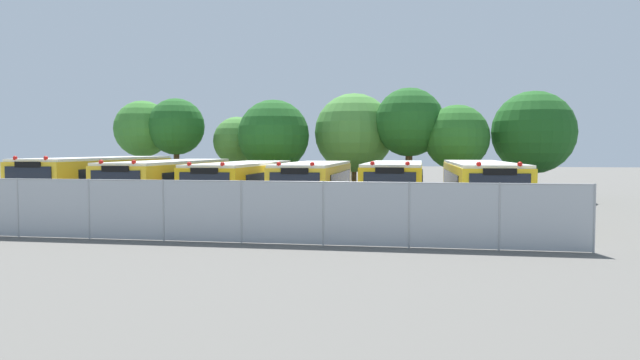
{
  "coord_description": "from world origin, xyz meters",
  "views": [
    {
      "loc": [
        6.66,
        -27.11,
        3.02
      ],
      "look_at": [
        1.95,
        0.0,
        1.6
      ],
      "focal_mm": 33.46,
      "sensor_mm": 36.0,
      "label": 1
    }
  ],
  "objects_px": {
    "school_bus_4": "(395,186)",
    "tree_5": "(412,121)",
    "school_bus_5": "(480,187)",
    "school_bus_1": "(171,183)",
    "school_bus_3": "(314,186)",
    "tree_3": "(275,136)",
    "tree_7": "(536,132)",
    "school_bus_0": "(102,181)",
    "tree_4": "(355,133)",
    "tree_1": "(176,127)",
    "tree_2": "(237,141)",
    "tree_0": "(143,128)",
    "tree_6": "(457,137)",
    "school_bus_2": "(243,185)"
  },
  "relations": [
    {
      "from": "school_bus_5",
      "to": "tree_5",
      "type": "relative_size",
      "value": 1.67
    },
    {
      "from": "school_bus_1",
      "to": "tree_3",
      "type": "height_order",
      "value": "tree_3"
    },
    {
      "from": "school_bus_0",
      "to": "tree_4",
      "type": "bearing_deg",
      "value": -138.28
    },
    {
      "from": "school_bus_1",
      "to": "school_bus_5",
      "type": "height_order",
      "value": "school_bus_1"
    },
    {
      "from": "tree_4",
      "to": "tree_7",
      "type": "distance_m",
      "value": 10.95
    },
    {
      "from": "tree_2",
      "to": "tree_4",
      "type": "relative_size",
      "value": 0.78
    },
    {
      "from": "school_bus_1",
      "to": "tree_6",
      "type": "distance_m",
      "value": 16.97
    },
    {
      "from": "tree_5",
      "to": "tree_7",
      "type": "xyz_separation_m",
      "value": [
        7.35,
        0.57,
        -0.68
      ]
    },
    {
      "from": "school_bus_2",
      "to": "tree_1",
      "type": "height_order",
      "value": "tree_1"
    },
    {
      "from": "tree_0",
      "to": "tree_2",
      "type": "distance_m",
      "value": 6.22
    },
    {
      "from": "school_bus_4",
      "to": "tree_5",
      "type": "distance_m",
      "value": 10.14
    },
    {
      "from": "school_bus_5",
      "to": "school_bus_2",
      "type": "bearing_deg",
      "value": -3.11
    },
    {
      "from": "school_bus_1",
      "to": "tree_3",
      "type": "bearing_deg",
      "value": -109.54
    },
    {
      "from": "tree_4",
      "to": "tree_6",
      "type": "distance_m",
      "value": 6.45
    },
    {
      "from": "tree_6",
      "to": "tree_7",
      "type": "distance_m",
      "value": 4.78
    },
    {
      "from": "tree_0",
      "to": "tree_1",
      "type": "bearing_deg",
      "value": -1.57
    },
    {
      "from": "school_bus_0",
      "to": "tree_6",
      "type": "relative_size",
      "value": 2.07
    },
    {
      "from": "school_bus_3",
      "to": "tree_1",
      "type": "bearing_deg",
      "value": -42.49
    },
    {
      "from": "tree_7",
      "to": "tree_5",
      "type": "bearing_deg",
      "value": -175.55
    },
    {
      "from": "school_bus_3",
      "to": "tree_7",
      "type": "distance_m",
      "value": 15.77
    },
    {
      "from": "school_bus_3",
      "to": "tree_2",
      "type": "height_order",
      "value": "tree_2"
    },
    {
      "from": "school_bus_3",
      "to": "tree_6",
      "type": "distance_m",
      "value": 11.9
    },
    {
      "from": "school_bus_4",
      "to": "tree_0",
      "type": "xyz_separation_m",
      "value": [
        -16.92,
        9.46,
        3.09
      ]
    },
    {
      "from": "school_bus_1",
      "to": "school_bus_3",
      "type": "xyz_separation_m",
      "value": [
        7.03,
        0.01,
        -0.04
      ]
    },
    {
      "from": "school_bus_0",
      "to": "tree_2",
      "type": "distance_m",
      "value": 11.45
    },
    {
      "from": "school_bus_0",
      "to": "school_bus_4",
      "type": "height_order",
      "value": "school_bus_0"
    },
    {
      "from": "school_bus_0",
      "to": "tree_7",
      "type": "bearing_deg",
      "value": -156.74
    },
    {
      "from": "school_bus_1",
      "to": "school_bus_3",
      "type": "distance_m",
      "value": 7.03
    },
    {
      "from": "tree_2",
      "to": "tree_5",
      "type": "bearing_deg",
      "value": -5.54
    },
    {
      "from": "school_bus_4",
      "to": "tree_1",
      "type": "height_order",
      "value": "tree_1"
    },
    {
      "from": "school_bus_3",
      "to": "tree_2",
      "type": "relative_size",
      "value": 1.85
    },
    {
      "from": "school_bus_1",
      "to": "school_bus_4",
      "type": "distance_m",
      "value": 10.71
    },
    {
      "from": "tree_5",
      "to": "tree_6",
      "type": "bearing_deg",
      "value": -8.69
    },
    {
      "from": "school_bus_5",
      "to": "tree_2",
      "type": "distance_m",
      "value": 18.45
    },
    {
      "from": "tree_3",
      "to": "tree_7",
      "type": "distance_m",
      "value": 15.77
    },
    {
      "from": "school_bus_0",
      "to": "tree_5",
      "type": "xyz_separation_m",
      "value": [
        15.01,
        9.56,
        3.28
      ]
    },
    {
      "from": "tree_3",
      "to": "tree_4",
      "type": "distance_m",
      "value": 5.11
    },
    {
      "from": "tree_3",
      "to": "tree_4",
      "type": "xyz_separation_m",
      "value": [
        4.76,
        1.84,
        0.22
      ]
    },
    {
      "from": "school_bus_0",
      "to": "school_bus_4",
      "type": "xyz_separation_m",
      "value": [
        14.46,
        0.02,
        -0.1
      ]
    },
    {
      "from": "school_bus_0",
      "to": "school_bus_5",
      "type": "xyz_separation_m",
      "value": [
        18.2,
        -0.36,
        -0.08
      ]
    },
    {
      "from": "school_bus_2",
      "to": "tree_1",
      "type": "bearing_deg",
      "value": -52.41
    },
    {
      "from": "school_bus_2",
      "to": "tree_2",
      "type": "bearing_deg",
      "value": -71.34
    },
    {
      "from": "tree_6",
      "to": "school_bus_0",
      "type": "bearing_deg",
      "value": -152.65
    },
    {
      "from": "tree_0",
      "to": "tree_7",
      "type": "xyz_separation_m",
      "value": [
        24.82,
        0.66,
        -0.39
      ]
    },
    {
      "from": "tree_2",
      "to": "tree_5",
      "type": "height_order",
      "value": "tree_5"
    },
    {
      "from": "school_bus_1",
      "to": "tree_5",
      "type": "xyz_separation_m",
      "value": [
        11.25,
        9.8,
        3.36
      ]
    },
    {
      "from": "school_bus_5",
      "to": "tree_7",
      "type": "bearing_deg",
      "value": -113.11
    },
    {
      "from": "school_bus_0",
      "to": "tree_1",
      "type": "distance_m",
      "value": 9.88
    },
    {
      "from": "school_bus_4",
      "to": "tree_3",
      "type": "distance_m",
      "value": 11.98
    },
    {
      "from": "tree_4",
      "to": "school_bus_2",
      "type": "bearing_deg",
      "value": -111.18
    }
  ]
}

